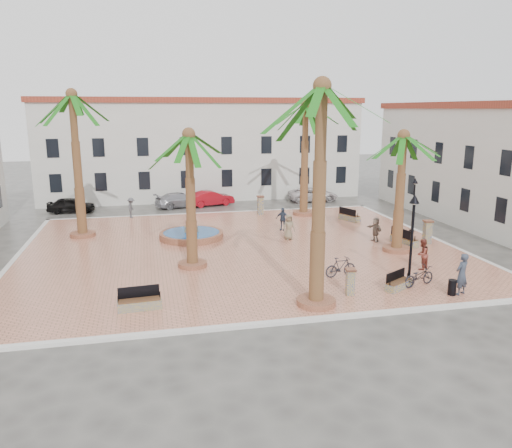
# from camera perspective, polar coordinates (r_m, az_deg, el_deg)

# --- Properties ---
(ground) EXTENTS (120.00, 120.00, 0.00)m
(ground) POSITION_cam_1_polar(r_m,az_deg,el_deg) (30.74, -1.82, -3.00)
(ground) COLOR #56544F
(ground) RESTS_ON ground
(plaza) EXTENTS (26.00, 22.00, 0.15)m
(plaza) POSITION_cam_1_polar(r_m,az_deg,el_deg) (30.71, -1.82, -2.86)
(plaza) COLOR tan
(plaza) RESTS_ON ground
(kerb_n) EXTENTS (26.30, 0.30, 0.16)m
(kerb_n) POSITION_cam_1_polar(r_m,az_deg,el_deg) (41.27, -4.65, 1.24)
(kerb_n) COLOR silver
(kerb_n) RESTS_ON ground
(kerb_s) EXTENTS (26.30, 0.30, 0.16)m
(kerb_s) POSITION_cam_1_polar(r_m,az_deg,el_deg) (20.62, 3.94, -11.05)
(kerb_s) COLOR silver
(kerb_s) RESTS_ON ground
(kerb_e) EXTENTS (0.30, 22.30, 0.16)m
(kerb_e) POSITION_cam_1_polar(r_m,az_deg,el_deg) (35.39, 19.34, -1.45)
(kerb_e) COLOR silver
(kerb_e) RESTS_ON ground
(kerb_w) EXTENTS (0.30, 22.30, 0.16)m
(kerb_w) POSITION_cam_1_polar(r_m,az_deg,el_deg) (31.18, -26.08, -3.97)
(kerb_w) COLOR silver
(kerb_w) RESTS_ON ground
(building_north) EXTENTS (30.40, 7.40, 9.50)m
(building_north) POSITION_cam_1_polar(r_m,az_deg,el_deg) (49.47, -6.20, 8.65)
(building_north) COLOR silver
(building_north) RESTS_ON ground
(building_east) EXTENTS (7.40, 26.40, 9.00)m
(building_east) POSITION_cam_1_polar(r_m,az_deg,el_deg) (40.30, 26.88, 5.99)
(building_east) COLOR silver
(building_east) RESTS_ON ground
(fountain) EXTENTS (4.18, 4.18, 2.16)m
(fountain) POSITION_cam_1_polar(r_m,az_deg,el_deg) (33.16, -7.39, -1.11)
(fountain) COLOR #A05E42
(fountain) RESTS_ON plaza
(palm_nw) EXTENTS (5.42, 5.42, 9.62)m
(palm_nw) POSITION_cam_1_polar(r_m,az_deg,el_deg) (34.43, -20.21, 12.17)
(palm_nw) COLOR #A05E42
(palm_nw) RESTS_ON plaza
(palm_sw) EXTENTS (5.07, 5.07, 7.42)m
(palm_sw) POSITION_cam_1_polar(r_m,az_deg,el_deg) (26.15, -7.65, 8.33)
(palm_sw) COLOR #A05E42
(palm_sw) RESTS_ON plaza
(palm_s) EXTENTS (5.56, 5.56, 9.60)m
(palm_s) POSITION_cam_1_polar(r_m,az_deg,el_deg) (20.59, 7.49, 12.68)
(palm_s) COLOR #A05E42
(palm_s) RESTS_ON plaza
(palm_e) EXTENTS (5.31, 5.31, 7.21)m
(palm_e) POSITION_cam_1_polar(r_m,az_deg,el_deg) (30.15, 16.43, 8.07)
(palm_e) COLOR #A05E42
(palm_e) RESTS_ON plaza
(palm_ne) EXTENTS (5.57, 5.57, 9.03)m
(palm_ne) POSITION_cam_1_polar(r_m,az_deg,el_deg) (39.59, 5.69, 12.05)
(palm_ne) COLOR #A05E42
(palm_ne) RESTS_ON plaza
(bench_s) EXTENTS (1.88, 0.71, 0.97)m
(bench_s) POSITION_cam_1_polar(r_m,az_deg,el_deg) (22.02, -13.17, -8.80)
(bench_s) COLOR gray
(bench_s) RESTS_ON plaza
(bench_se) EXTENTS (1.64, 1.24, 0.85)m
(bench_se) POSITION_cam_1_polar(r_m,az_deg,el_deg) (24.71, 15.96, -6.61)
(bench_se) COLOR gray
(bench_se) RESTS_ON plaza
(bench_e) EXTENTS (1.01, 2.07, 1.05)m
(bench_e) POSITION_cam_1_polar(r_m,az_deg,el_deg) (32.66, 16.53, -1.77)
(bench_e) COLOR gray
(bench_e) RESTS_ON plaza
(bench_ne) EXTENTS (1.20, 1.92, 0.97)m
(bench_ne) POSITION_cam_1_polar(r_m,az_deg,el_deg) (38.73, 10.60, 0.80)
(bench_ne) COLOR gray
(bench_ne) RESTS_ON plaza
(lamppost_s) EXTENTS (0.48, 0.48, 4.43)m
(lamppost_s) POSITION_cam_1_polar(r_m,az_deg,el_deg) (24.88, 17.48, 0.03)
(lamppost_s) COLOR black
(lamppost_s) RESTS_ON plaza
(lamppost_e) EXTENTS (0.41, 0.41, 3.75)m
(lamppost_e) POSITION_cam_1_polar(r_m,az_deg,el_deg) (35.79, 17.62, 3.11)
(lamppost_e) COLOR black
(lamppost_e) RESTS_ON plaza
(bollard_se) EXTENTS (0.51, 0.51, 1.25)m
(bollard_se) POSITION_cam_1_polar(r_m,az_deg,el_deg) (23.32, 10.73, -6.46)
(bollard_se) COLOR gray
(bollard_se) RESTS_ON plaza
(bollard_n) EXTENTS (0.55, 0.55, 1.52)m
(bollard_n) POSITION_cam_1_polar(r_m,az_deg,el_deg) (40.21, 0.50, 2.22)
(bollard_n) COLOR gray
(bollard_n) RESTS_ON plaza
(bollard_e) EXTENTS (0.56, 0.56, 1.51)m
(bollard_e) POSITION_cam_1_polar(r_m,az_deg,el_deg) (33.25, 19.00, -0.82)
(bollard_e) COLOR gray
(bollard_e) RESTS_ON plaza
(litter_bin) EXTENTS (0.37, 0.37, 0.72)m
(litter_bin) POSITION_cam_1_polar(r_m,az_deg,el_deg) (24.69, 21.50, -6.76)
(litter_bin) COLOR black
(litter_bin) RESTS_ON plaza
(cyclist_a) EXTENTS (0.84, 0.70, 1.95)m
(cyclist_a) POSITION_cam_1_polar(r_m,az_deg,el_deg) (24.72, 22.47, -5.31)
(cyclist_a) COLOR #313847
(cyclist_a) RESTS_ON plaza
(bicycle_a) EXTENTS (1.96, 1.17, 0.97)m
(bicycle_a) POSITION_cam_1_polar(r_m,az_deg,el_deg) (25.33, 18.12, -5.69)
(bicycle_a) COLOR black
(bicycle_a) RESTS_ON plaza
(cyclist_b) EXTENTS (1.01, 0.95, 1.65)m
(cyclist_b) POSITION_cam_1_polar(r_m,az_deg,el_deg) (27.88, 18.46, -3.28)
(cyclist_b) COLOR brown
(cyclist_b) RESTS_ON plaza
(bicycle_b) EXTENTS (1.77, 0.75, 1.03)m
(bicycle_b) POSITION_cam_1_polar(r_m,az_deg,el_deg) (25.72, 9.65, -4.86)
(bicycle_b) COLOR black
(bicycle_b) RESTS_ON plaza
(pedestrian_fountain_a) EXTENTS (0.89, 0.66, 1.65)m
(pedestrian_fountain_a) POSITION_cam_1_polar(r_m,az_deg,el_deg) (32.50, 3.76, -0.35)
(pedestrian_fountain_a) COLOR #7F6F54
(pedestrian_fountain_a) RESTS_ON plaza
(pedestrian_fountain_b) EXTENTS (1.00, 0.85, 1.61)m
(pedestrian_fountain_b) POSITION_cam_1_polar(r_m,az_deg,el_deg) (34.99, 3.05, 0.59)
(pedestrian_fountain_b) COLOR #2F3B4E
(pedestrian_fountain_b) RESTS_ON plaza
(pedestrian_north) EXTENTS (0.75, 1.10, 1.58)m
(pedestrian_north) POSITION_cam_1_polar(r_m,az_deg,el_deg) (40.18, -14.07, 1.82)
(pedestrian_north) COLOR #4A4A4F
(pedestrian_north) RESTS_ON plaza
(pedestrian_east) EXTENTS (0.71, 1.51, 1.56)m
(pedestrian_east) POSITION_cam_1_polar(r_m,az_deg,el_deg) (32.90, 13.50, -0.61)
(pedestrian_east) COLOR gray
(pedestrian_east) RESTS_ON plaza
(car_black) EXTENTS (3.89, 1.79, 1.29)m
(car_black) POSITION_cam_1_polar(r_m,az_deg,el_deg) (44.39, -20.38, 2.05)
(car_black) COLOR black
(car_black) RESTS_ON ground
(car_red) EXTENTS (4.33, 2.48, 1.35)m
(car_red) POSITION_cam_1_polar(r_m,az_deg,el_deg) (44.84, -5.17, 2.95)
(car_red) COLOR #A40E1A
(car_red) RESTS_ON ground
(car_silver) EXTENTS (4.81, 2.99, 1.30)m
(car_silver) POSITION_cam_1_polar(r_m,az_deg,el_deg) (44.44, -8.62, 2.74)
(car_silver) COLOR #9C9BA3
(car_silver) RESTS_ON ground
(car_white) EXTENTS (4.69, 2.27, 1.29)m
(car_white) POSITION_cam_1_polar(r_m,az_deg,el_deg) (47.20, 6.54, 3.39)
(car_white) COLOR silver
(car_white) RESTS_ON ground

